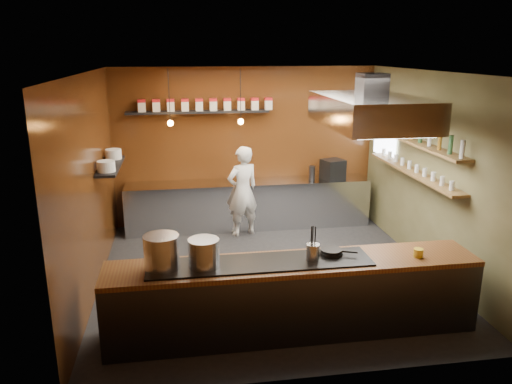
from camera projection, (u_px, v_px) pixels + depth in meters
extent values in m
plane|color=black|center=(269.00, 274.00, 7.59)|extent=(5.00, 5.00, 0.00)
plane|color=#391B0A|center=(246.00, 147.00, 9.55)|extent=(5.00, 0.00, 5.00)
plane|color=#391B0A|center=(90.00, 186.00, 6.81)|extent=(0.00, 5.00, 5.00)
plane|color=brown|center=(432.00, 173.00, 7.55)|extent=(0.00, 5.00, 5.00)
plane|color=silver|center=(271.00, 72.00, 6.76)|extent=(5.00, 5.00, 0.00)
plane|color=white|center=(386.00, 129.00, 9.05)|extent=(0.00, 1.00, 1.00)
cube|color=silver|center=(249.00, 204.00, 9.53)|extent=(4.60, 0.65, 0.90)
cube|color=#38383D|center=(293.00, 299.00, 5.96)|extent=(4.40, 0.70, 0.86)
cube|color=brown|center=(294.00, 264.00, 5.83)|extent=(4.40, 0.72, 0.06)
cube|color=black|center=(260.00, 263.00, 5.76)|extent=(2.60, 0.55, 0.02)
cube|color=black|center=(198.00, 112.00, 9.09)|extent=(2.60, 0.26, 0.04)
cube|color=black|center=(111.00, 166.00, 7.77)|extent=(0.30, 1.40, 0.04)
cube|color=brown|center=(415.00, 142.00, 7.69)|extent=(0.26, 2.80, 0.04)
cube|color=brown|center=(413.00, 172.00, 7.82)|extent=(0.26, 2.80, 0.04)
cube|color=#38383D|center=(372.00, 85.00, 6.62)|extent=(0.35, 0.35, 0.30)
cube|color=silver|center=(370.00, 111.00, 6.72)|extent=(1.20, 2.00, 0.40)
cube|color=white|center=(369.00, 127.00, 6.77)|extent=(1.00, 1.80, 0.02)
cylinder|color=black|center=(169.00, 96.00, 8.30)|extent=(0.01, 0.01, 0.90)
sphere|color=orange|center=(170.00, 123.00, 8.42)|extent=(0.10, 0.10, 0.10)
cylinder|color=black|center=(241.00, 95.00, 8.47)|extent=(0.01, 0.01, 0.90)
sphere|color=orange|center=(241.00, 122.00, 8.60)|extent=(0.10, 0.10, 0.10)
cube|color=beige|center=(142.00, 107.00, 8.92)|extent=(0.13, 0.13, 0.17)
cube|color=red|center=(141.00, 101.00, 8.89)|extent=(0.13, 0.13, 0.05)
cube|color=beige|center=(156.00, 107.00, 8.95)|extent=(0.13, 0.13, 0.17)
cube|color=red|center=(156.00, 101.00, 8.92)|extent=(0.13, 0.13, 0.05)
cube|color=beige|center=(171.00, 107.00, 8.99)|extent=(0.13, 0.13, 0.17)
cube|color=red|center=(170.00, 100.00, 8.96)|extent=(0.13, 0.13, 0.05)
cube|color=beige|center=(185.00, 106.00, 9.03)|extent=(0.13, 0.13, 0.17)
cube|color=red|center=(185.00, 100.00, 9.00)|extent=(0.13, 0.13, 0.05)
cube|color=beige|center=(199.00, 106.00, 9.07)|extent=(0.13, 0.13, 0.17)
cube|color=red|center=(199.00, 100.00, 9.04)|extent=(0.14, 0.13, 0.05)
cube|color=beige|center=(213.00, 106.00, 9.11)|extent=(0.13, 0.13, 0.17)
cube|color=red|center=(213.00, 100.00, 9.07)|extent=(0.14, 0.13, 0.05)
cube|color=beige|center=(227.00, 106.00, 9.14)|extent=(0.13, 0.13, 0.17)
cube|color=red|center=(227.00, 100.00, 9.11)|extent=(0.14, 0.13, 0.05)
cube|color=beige|center=(241.00, 105.00, 9.18)|extent=(0.13, 0.13, 0.17)
cube|color=red|center=(241.00, 99.00, 9.15)|extent=(0.14, 0.13, 0.05)
cube|color=beige|center=(255.00, 105.00, 9.22)|extent=(0.13, 0.13, 0.17)
cube|color=red|center=(255.00, 99.00, 9.19)|extent=(0.14, 0.13, 0.05)
cube|color=beige|center=(268.00, 105.00, 9.26)|extent=(0.13, 0.13, 0.17)
cube|color=red|center=(268.00, 99.00, 9.23)|extent=(0.14, 0.13, 0.05)
cylinder|color=white|center=(106.00, 166.00, 7.31)|extent=(0.26, 0.26, 0.16)
cylinder|color=white|center=(113.00, 154.00, 8.17)|extent=(0.26, 0.26, 0.16)
cylinder|color=silver|center=(462.00, 149.00, 6.42)|extent=(0.06, 0.06, 0.24)
cylinder|color=#2D5933|center=(451.00, 145.00, 6.70)|extent=(0.06, 0.06, 0.24)
cylinder|color=#8C601E|center=(440.00, 142.00, 6.97)|extent=(0.06, 0.06, 0.24)
cylinder|color=silver|center=(430.00, 138.00, 7.24)|extent=(0.06, 0.06, 0.24)
cylinder|color=#2D5933|center=(421.00, 135.00, 7.52)|extent=(0.06, 0.06, 0.24)
cylinder|color=#8C601E|center=(412.00, 132.00, 7.79)|extent=(0.06, 0.06, 0.24)
cylinder|color=silver|center=(404.00, 129.00, 8.07)|extent=(0.06, 0.06, 0.24)
cylinder|color=#2D5933|center=(396.00, 126.00, 8.34)|extent=(0.06, 0.06, 0.24)
cylinder|color=#8C601E|center=(389.00, 124.00, 8.62)|extent=(0.06, 0.06, 0.24)
cylinder|color=silver|center=(383.00, 122.00, 8.89)|extent=(0.06, 0.06, 0.24)
cylinder|color=silver|center=(452.00, 186.00, 6.71)|extent=(0.07, 0.07, 0.13)
cylinder|color=silver|center=(442.00, 181.00, 6.95)|extent=(0.07, 0.07, 0.13)
cylinder|color=silver|center=(433.00, 176.00, 7.19)|extent=(0.07, 0.07, 0.13)
cylinder|color=silver|center=(425.00, 172.00, 7.44)|extent=(0.07, 0.07, 0.13)
cylinder|color=silver|center=(417.00, 168.00, 7.68)|extent=(0.07, 0.07, 0.13)
cylinder|color=silver|center=(410.00, 165.00, 7.92)|extent=(0.07, 0.07, 0.13)
cylinder|color=silver|center=(403.00, 161.00, 8.17)|extent=(0.07, 0.07, 0.13)
cylinder|color=silver|center=(396.00, 158.00, 8.41)|extent=(0.07, 0.07, 0.13)
cylinder|color=silver|center=(390.00, 155.00, 8.65)|extent=(0.07, 0.07, 0.13)
cylinder|color=silver|center=(384.00, 152.00, 8.89)|extent=(0.07, 0.07, 0.13)
cylinder|color=silver|center=(162.00, 252.00, 5.55)|extent=(0.51, 0.51, 0.39)
cylinder|color=#B0B2B7|center=(204.00, 253.00, 5.58)|extent=(0.43, 0.43, 0.33)
cylinder|color=#BBBDC2|center=(313.00, 252.00, 5.78)|extent=(0.19, 0.19, 0.20)
cylinder|color=black|center=(331.00, 253.00, 5.96)|extent=(0.28, 0.28, 0.03)
cylinder|color=black|center=(331.00, 250.00, 5.95)|extent=(0.26, 0.26, 0.03)
cylinder|color=black|center=(350.00, 252.00, 5.91)|extent=(0.18, 0.09, 0.02)
cylinder|color=gold|center=(418.00, 253.00, 5.93)|extent=(0.12, 0.12, 0.10)
cube|color=black|center=(333.00, 169.00, 9.53)|extent=(0.47, 0.46, 0.38)
imported|color=white|center=(243.00, 191.00, 9.02)|extent=(0.71, 0.59, 1.66)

